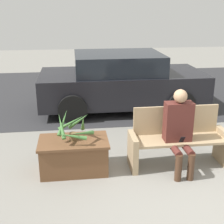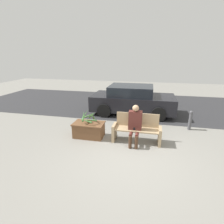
{
  "view_description": "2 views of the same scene",
  "coord_description": "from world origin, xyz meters",
  "px_view_note": "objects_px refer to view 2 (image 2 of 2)",
  "views": [
    {
      "loc": [
        -1.56,
        -3.47,
        2.52
      ],
      "look_at": [
        -0.95,
        1.3,
        0.84
      ],
      "focal_mm": 50.0,
      "sensor_mm": 36.0,
      "label": 1
    },
    {
      "loc": [
        0.44,
        -4.43,
        2.8
      ],
      "look_at": [
        -0.78,
        1.1,
        0.95
      ],
      "focal_mm": 28.0,
      "sensor_mm": 36.0,
      "label": 2
    }
  ],
  "objects_px": {
    "bollard_post": "(190,120)",
    "person_seated": "(135,123)",
    "planter_box": "(89,129)",
    "bench": "(137,129)",
    "parked_car": "(132,100)",
    "potted_plant": "(88,117)"
  },
  "relations": [
    {
      "from": "planter_box",
      "to": "potted_plant",
      "type": "relative_size",
      "value": 1.78
    },
    {
      "from": "bench",
      "to": "potted_plant",
      "type": "xyz_separation_m",
      "value": [
        -1.68,
        -0.02,
        0.3
      ]
    },
    {
      "from": "person_seated",
      "to": "potted_plant",
      "type": "xyz_separation_m",
      "value": [
        -1.63,
        0.15,
        0.01
      ]
    },
    {
      "from": "potted_plant",
      "to": "parked_car",
      "type": "relative_size",
      "value": 0.15
    },
    {
      "from": "potted_plant",
      "to": "bench",
      "type": "bearing_deg",
      "value": 0.71
    },
    {
      "from": "person_seated",
      "to": "planter_box",
      "type": "bearing_deg",
      "value": 174.8
    },
    {
      "from": "planter_box",
      "to": "bollard_post",
      "type": "relative_size",
      "value": 1.39
    },
    {
      "from": "planter_box",
      "to": "parked_car",
      "type": "xyz_separation_m",
      "value": [
        1.22,
        3.01,
        0.41
      ]
    },
    {
      "from": "person_seated",
      "to": "potted_plant",
      "type": "bearing_deg",
      "value": 174.81
    },
    {
      "from": "planter_box",
      "to": "potted_plant",
      "type": "xyz_separation_m",
      "value": [
        0.0,
        -0.0,
        0.46
      ]
    },
    {
      "from": "person_seated",
      "to": "bollard_post",
      "type": "relative_size",
      "value": 1.68
    },
    {
      "from": "person_seated",
      "to": "parked_car",
      "type": "distance_m",
      "value": 3.18
    },
    {
      "from": "potted_plant",
      "to": "bollard_post",
      "type": "relative_size",
      "value": 0.78
    },
    {
      "from": "bollard_post",
      "to": "person_seated",
      "type": "bearing_deg",
      "value": -141.69
    },
    {
      "from": "parked_car",
      "to": "potted_plant",
      "type": "bearing_deg",
      "value": -111.94
    },
    {
      "from": "person_seated",
      "to": "planter_box",
      "type": "xyz_separation_m",
      "value": [
        -1.63,
        0.15,
        -0.44
      ]
    },
    {
      "from": "planter_box",
      "to": "bollard_post",
      "type": "bearing_deg",
      "value": 21.54
    },
    {
      "from": "bench",
      "to": "person_seated",
      "type": "height_order",
      "value": "person_seated"
    },
    {
      "from": "bench",
      "to": "parked_car",
      "type": "xyz_separation_m",
      "value": [
        -0.47,
        2.99,
        0.26
      ]
    },
    {
      "from": "parked_car",
      "to": "bollard_post",
      "type": "relative_size",
      "value": 5.14
    },
    {
      "from": "parked_car",
      "to": "bollard_post",
      "type": "xyz_separation_m",
      "value": [
        2.42,
        -1.57,
        -0.28
      ]
    },
    {
      "from": "bench",
      "to": "person_seated",
      "type": "relative_size",
      "value": 1.23
    }
  ]
}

